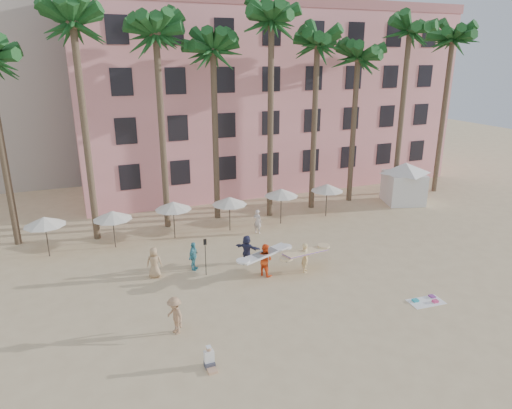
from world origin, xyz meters
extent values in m
plane|color=#D1B789|center=(0.00, 0.00, 0.00)|extent=(120.00, 120.00, 0.00)
cube|color=pink|center=(7.00, 26.00, 8.00)|extent=(35.00, 14.00, 16.00)
cylinder|color=brown|center=(-15.00, 15.50, 6.00)|extent=(0.44, 0.44, 12.00)
cylinder|color=brown|center=(-10.00, 14.50, 7.00)|extent=(0.44, 0.44, 14.00)
cylinder|color=brown|center=(-5.00, 15.00, 6.75)|extent=(0.44, 0.44, 13.50)
cylinder|color=brown|center=(-1.00, 15.50, 6.25)|extent=(0.44, 0.44, 12.50)
cylinder|color=brown|center=(3.00, 14.50, 7.25)|extent=(0.44, 0.44, 14.50)
cylinder|color=brown|center=(7.00, 15.00, 6.50)|extent=(0.44, 0.44, 13.00)
cylinder|color=brown|center=(11.00, 15.50, 6.00)|extent=(0.44, 0.44, 12.00)
cylinder|color=brown|center=(15.00, 14.50, 7.00)|extent=(0.44, 0.44, 14.00)
cylinder|color=brown|center=(20.00, 15.00, 6.75)|extent=(0.44, 0.44, 13.50)
cylinder|color=#332B23|center=(-13.00, 12.50, 1.25)|extent=(0.07, 0.07, 2.50)
cone|color=silver|center=(-13.00, 12.50, 2.35)|extent=(2.50, 2.50, 0.55)
cylinder|color=#332B23|center=(-9.00, 12.40, 1.20)|extent=(0.07, 0.07, 2.40)
cone|color=silver|center=(-9.00, 12.40, 2.25)|extent=(2.50, 2.50, 0.55)
cylinder|color=#332B23|center=(-5.00, 12.60, 1.25)|extent=(0.07, 0.07, 2.50)
cone|color=silver|center=(-5.00, 12.60, 2.35)|extent=(2.50, 2.50, 0.55)
cylinder|color=#332B23|center=(-1.00, 12.50, 1.20)|extent=(0.07, 0.07, 2.40)
cone|color=silver|center=(-1.00, 12.50, 2.25)|extent=(2.50, 2.50, 0.55)
cylinder|color=#332B23|center=(3.00, 12.40, 1.30)|extent=(0.07, 0.07, 2.60)
cone|color=silver|center=(3.00, 12.40, 2.45)|extent=(2.50, 2.50, 0.55)
cylinder|color=#332B23|center=(7.00, 12.60, 1.25)|extent=(0.07, 0.07, 2.50)
cone|color=silver|center=(7.00, 12.60, 2.35)|extent=(2.50, 2.50, 0.55)
cube|color=silver|center=(14.91, 13.24, 1.30)|extent=(3.77, 3.77, 2.60)
cone|color=silver|center=(14.91, 13.24, 3.05)|extent=(5.65, 5.65, 0.90)
cube|color=white|center=(5.06, -0.85, 0.01)|extent=(1.87, 1.13, 0.02)
cube|color=teal|center=(4.57, -0.62, 0.07)|extent=(0.32, 0.27, 0.10)
cube|color=#DE3D76|center=(5.44, -1.08, 0.08)|extent=(0.29, 0.24, 0.12)
cube|color=#893C92|center=(5.68, -0.59, 0.06)|extent=(0.28, 0.32, 0.08)
imported|color=#E1BF7E|center=(0.92, 4.57, 0.89)|extent=(0.68, 0.77, 1.78)
cube|color=beige|center=(0.92, 4.57, 1.25)|extent=(3.02, 1.48, 0.36)
imported|color=#FF521A|center=(-1.42, 5.05, 0.96)|extent=(1.09, 1.17, 1.91)
cube|color=white|center=(-1.42, 5.05, 1.34)|extent=(3.22, 1.61, 0.32)
imported|color=teal|center=(-5.04, 7.25, 0.86)|extent=(0.97, 1.05, 1.72)
imported|color=#303355|center=(-1.78, 7.01, 0.87)|extent=(1.50, 1.52, 1.75)
imported|color=beige|center=(0.64, 11.26, 0.88)|extent=(0.71, 0.76, 1.75)
imported|color=tan|center=(-7.33, 7.14, 0.90)|extent=(1.02, 0.83, 1.80)
imported|color=#A47A57|center=(-7.45, 1.24, 0.89)|extent=(0.98, 1.30, 1.78)
cylinder|color=black|center=(-4.56, 6.31, 1.05)|extent=(0.04, 0.04, 2.10)
cube|color=black|center=(-4.56, 6.31, 2.05)|extent=(0.18, 0.03, 0.35)
cube|color=#3F3F4C|center=(-6.70, -1.63, 0.11)|extent=(0.41, 0.38, 0.22)
cube|color=tan|center=(-6.70, -1.95, 0.05)|extent=(0.36, 0.41, 0.11)
cube|color=white|center=(-6.70, -1.59, 0.45)|extent=(0.40, 0.24, 0.50)
sphere|color=tan|center=(-6.70, -1.59, 0.82)|extent=(0.22, 0.22, 0.22)
camera|label=1|loc=(-10.77, -16.76, 11.99)|focal=32.00mm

